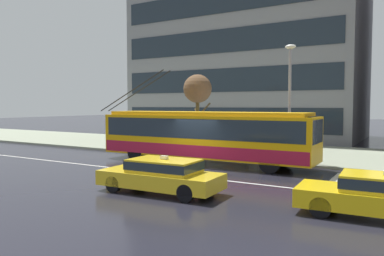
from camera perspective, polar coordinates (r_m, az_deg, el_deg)
ground_plane at (r=18.95m, az=-1.38°, el=-6.43°), size 160.00×160.00×0.00m
sidewalk_slab at (r=27.00m, az=9.01°, el=-3.35°), size 80.00×10.00×0.14m
crosswalk_stripe_edge_near at (r=17.40m, az=20.67°, el=-7.53°), size 0.44×4.40×0.01m
crosswalk_stripe_inner_a at (r=17.27m, az=23.64°, el=-7.68°), size 0.44×4.40×0.01m
crosswalk_stripe_center at (r=17.19m, az=26.64°, el=-7.82°), size 0.44×4.40×0.01m
lane_centre_line at (r=17.96m, az=-3.43°, el=-6.98°), size 72.00×0.14×0.01m
trolleybus at (r=20.98m, az=1.83°, el=-1.08°), size 13.54×2.61×5.32m
taxi_oncoming_near at (r=14.16m, az=-4.61°, el=-6.94°), size 4.75×2.04×1.39m
taxi_oncoming_far at (r=12.29m, az=26.94°, el=-8.92°), size 4.74×2.03×1.39m
bus_shelter at (r=24.67m, az=5.48°, el=0.50°), size 4.14×1.78×2.42m
pedestrian_at_shelter at (r=26.05m, az=-3.49°, el=-0.11°), size 0.99×0.99×1.90m
pedestrian_approaching_curb at (r=23.75m, az=8.26°, el=-0.33°), size 1.29×1.29×1.95m
pedestrian_walking_past at (r=21.69m, az=11.25°, el=-0.78°), size 1.13×1.13×1.95m
street_lamp at (r=21.65m, az=14.54°, el=5.25°), size 0.60×0.32×6.45m
street_tree_bare at (r=26.51m, az=0.84°, el=5.79°), size 2.15×1.99×5.26m
office_tower_corner_left at (r=41.24m, az=8.46°, el=14.22°), size 22.80×12.62×21.92m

